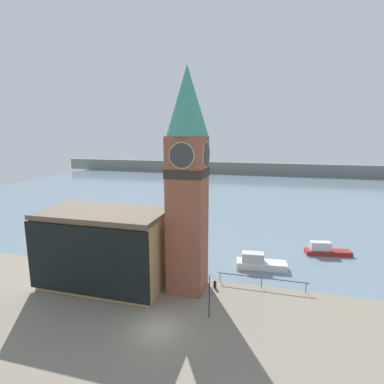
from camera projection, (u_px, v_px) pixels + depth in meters
The scene contains 10 objects.
ground_plane at pixel (157, 330), 25.71m from camera, with size 160.00×160.00×0.00m, color gray.
water at pixel (242, 190), 92.34m from camera, with size 160.00×120.00×0.00m.
far_shoreline at pixel (252, 168), 129.82m from camera, with size 180.00×3.00×5.00m.
pier_railing at pixel (262, 279), 32.88m from camera, with size 9.83×0.08×1.09m.
clock_tower at pixel (187, 177), 30.43m from camera, with size 4.26×4.26×23.15m.
pier_building at pixel (105, 248), 33.09m from camera, with size 13.67×7.62×8.41m.
boat_near at pixel (259, 263), 37.60m from camera, with size 6.32×2.61×1.97m.
boat_far at pixel (325, 250), 41.94m from camera, with size 6.30×2.58×1.83m.
mooring_bollard_near at pixel (215, 284), 32.72m from camera, with size 0.35×0.35×0.85m.
lamp_post at pixel (209, 288), 26.99m from camera, with size 0.32×0.32×4.23m.
Camera 1 is at (8.93, -21.49, 16.40)m, focal length 28.00 mm.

